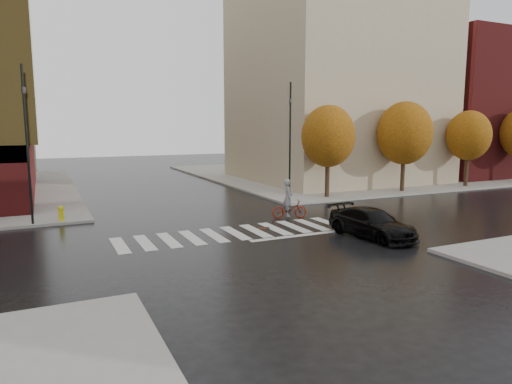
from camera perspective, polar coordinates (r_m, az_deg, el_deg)
ground at (r=22.02m, az=-2.12°, el=-5.42°), size 120.00×120.00×0.00m
sidewalk_ne at (r=50.44m, az=10.59°, el=2.34°), size 30.00×30.00×0.15m
crosswalk at (r=22.47m, az=-2.62°, el=-5.13°), size 12.00×3.00×0.01m
building_ne_tan at (r=44.77m, az=9.70°, el=13.25°), size 16.00×16.00×18.00m
building_ne_brick at (r=54.66m, az=24.38°, el=9.63°), size 14.00×14.00×14.00m
tree_ne_a at (r=32.73m, az=9.01°, el=6.88°), size 3.80×3.80×6.50m
tree_ne_b at (r=37.11m, az=18.07°, el=6.99°), size 4.20×4.20×6.89m
tree_ne_c at (r=42.21m, az=25.05°, el=6.40°), size 3.60×3.60×6.31m
sedan at (r=22.15m, az=14.27°, el=-3.79°), size 2.46×4.88×1.36m
cyclist at (r=25.84m, az=4.11°, el=-1.63°), size 2.10×1.27×2.26m
traffic_light_nw at (r=26.00m, az=-26.78°, el=6.65°), size 0.24×0.21×8.11m
traffic_light_ne at (r=29.84m, az=4.28°, el=7.23°), size 0.21×0.24×7.82m
fire_hydrant at (r=26.61m, az=-23.18°, el=-2.37°), size 0.29×0.29×0.82m
manhole at (r=23.45m, az=0.98°, el=-4.55°), size 0.69×0.69×0.01m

